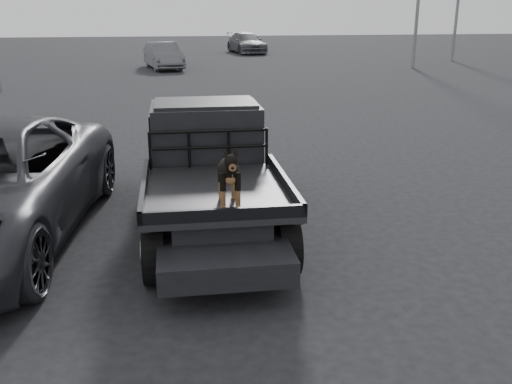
{
  "coord_description": "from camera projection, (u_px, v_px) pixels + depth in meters",
  "views": [
    {
      "loc": [
        -0.65,
        -6.66,
        3.26
      ],
      "look_at": [
        0.25,
        -0.59,
        1.24
      ],
      "focal_mm": 40.0,
      "sensor_mm": 36.0,
      "label": 1
    }
  ],
  "objects": [
    {
      "name": "distant_car_b",
      "position": [
        247.0,
        43.0,
        40.87
      ],
      "size": [
        2.7,
        5.11,
        1.41
      ],
      "primitive_type": "imported",
      "rotation": [
        0.0,
        0.0,
        0.16
      ],
      "color": "#47474D",
      "rests_on": "ground"
    },
    {
      "name": "ute_cab",
      "position": [
        206.0,
        128.0,
        9.25
      ],
      "size": [
        1.72,
        1.3,
        0.88
      ],
      "primitive_type": null,
      "color": "black",
      "rests_on": "flatbed_ute"
    },
    {
      "name": "flatbed_ute",
      "position": [
        211.0,
        199.0,
        8.64
      ],
      "size": [
        2.0,
        5.4,
        0.92
      ],
      "primitive_type": null,
      "color": "black",
      "rests_on": "ground"
    },
    {
      "name": "ground",
      "position": [
        230.0,
        270.0,
        7.37
      ],
      "size": [
        120.0,
        120.0,
        0.0
      ],
      "primitive_type": "plane",
      "color": "black",
      "rests_on": "ground"
    },
    {
      "name": "distant_car_a",
      "position": [
        163.0,
        56.0,
        30.6
      ],
      "size": [
        2.31,
        4.45,
        1.4
      ],
      "primitive_type": "imported",
      "rotation": [
        0.0,
        0.0,
        0.2
      ],
      "color": "#535458",
      "rests_on": "ground"
    },
    {
      "name": "dog",
      "position": [
        229.0,
        175.0,
        6.95
      ],
      "size": [
        0.32,
        0.6,
        0.74
      ],
      "primitive_type": null,
      "color": "black",
      "rests_on": "flatbed_ute"
    },
    {
      "name": "headache_rack",
      "position": [
        209.0,
        149.0,
        8.6
      ],
      "size": [
        1.8,
        0.08,
        0.55
      ],
      "primitive_type": null,
      "color": "black",
      "rests_on": "flatbed_ute"
    }
  ]
}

